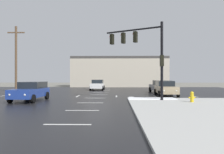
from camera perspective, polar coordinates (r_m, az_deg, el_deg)
name	(u,v)px	position (r m, az deg, el deg)	size (l,w,h in m)	color
ground_plane	(97,96)	(23.58, -3.78, -4.89)	(120.00, 120.00, 0.00)	slate
road_asphalt	(97,96)	(23.58, -3.78, -4.87)	(44.00, 44.00, 0.02)	black
snow_strip_curbside	(151,99)	(19.71, 9.87, -5.35)	(4.00, 1.60, 0.06)	white
lane_markings	(108,97)	(22.13, -0.97, -5.15)	(36.15, 36.15, 0.01)	silver
traffic_signal_mast	(143,48)	(19.72, 7.67, 7.33)	(4.76, 2.85, 6.38)	black
fire_hydrant	(192,97)	(17.95, 19.42, -4.69)	(0.48, 0.26, 0.79)	gold
strip_building_background	(119,72)	(48.15, 1.86, 1.24)	(19.36, 8.00, 6.14)	#BCB29E
sedan_tan	(166,88)	(24.54, 13.30, -2.70)	(2.15, 4.59, 1.58)	tan
sedan_blue	(31,91)	(20.17, -19.70, -3.28)	(2.15, 4.59, 1.58)	navy
sedan_grey	(161,86)	(28.98, 12.11, -2.29)	(2.41, 4.67, 1.58)	slate
sedan_white	(98,85)	(35.02, -3.65, -1.91)	(2.05, 4.55, 1.58)	white
utility_pole_far	(16,58)	(31.62, -22.95, 4.44)	(2.20, 0.28, 8.50)	brown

